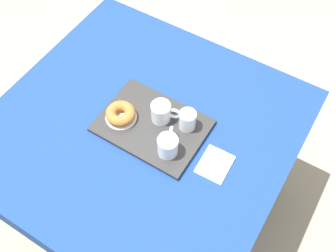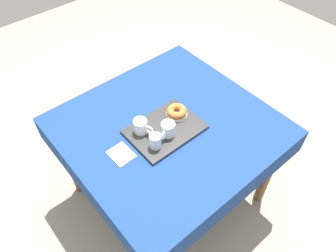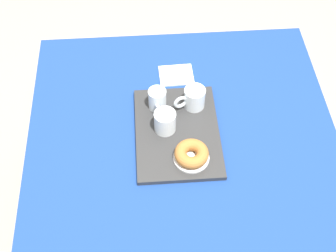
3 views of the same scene
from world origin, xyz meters
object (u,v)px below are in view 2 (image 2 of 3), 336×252
object	(u,v)px
tea_mug_right	(141,126)
donut_plate_left	(177,114)
sugar_donut_left	(177,111)
dining_table	(168,137)
tea_mug_left	(168,130)
serving_tray	(165,129)
water_glass_near	(155,141)
paper_napkin	(121,154)

from	to	relation	value
tea_mug_right	donut_plate_left	size ratio (longest dim) A/B	0.93
sugar_donut_left	dining_table	bearing A→B (deg)	-167.11
tea_mug_left	serving_tray	bearing A→B (deg)	70.46
water_glass_near	donut_plate_left	distance (m)	0.26
serving_tray	sugar_donut_left	distance (m)	0.13
donut_plate_left	paper_napkin	distance (m)	0.40
serving_tray	donut_plate_left	bearing A→B (deg)	17.39
dining_table	water_glass_near	size ratio (longest dim) A/B	14.02
tea_mug_left	tea_mug_right	world-z (taller)	same
dining_table	tea_mug_left	xyz separation A→B (m)	(-0.05, -0.06, 0.16)
water_glass_near	donut_plate_left	bearing A→B (deg)	22.97
sugar_donut_left	tea_mug_right	bearing A→B (deg)	172.27
serving_tray	tea_mug_left	world-z (taller)	tea_mug_left
tea_mug_left	water_glass_near	xyz separation A→B (m)	(-0.10, -0.02, -0.00)
water_glass_near	serving_tray	bearing A→B (deg)	28.19
dining_table	water_glass_near	xyz separation A→B (m)	(-0.16, -0.08, 0.16)
serving_tray	paper_napkin	bearing A→B (deg)	175.93
tea_mug_left	paper_napkin	world-z (taller)	tea_mug_left
sugar_donut_left	paper_napkin	bearing A→B (deg)	-177.57
paper_napkin	water_glass_near	bearing A→B (deg)	-26.64
paper_napkin	dining_table	bearing A→B (deg)	-0.17
water_glass_near	dining_table	bearing A→B (deg)	27.55
paper_napkin	sugar_donut_left	bearing A→B (deg)	2.43
sugar_donut_left	water_glass_near	bearing A→B (deg)	-157.03
tea_mug_right	donut_plate_left	xyz separation A→B (m)	(0.23, -0.03, -0.03)
serving_tray	tea_mug_right	distance (m)	0.14
dining_table	paper_napkin	size ratio (longest dim) A/B	8.71
paper_napkin	donut_plate_left	bearing A→B (deg)	2.43
donut_plate_left	paper_napkin	world-z (taller)	donut_plate_left
serving_tray	sugar_donut_left	world-z (taller)	sugar_donut_left
donut_plate_left	sugar_donut_left	xyz separation A→B (m)	(0.00, 0.00, 0.02)
tea_mug_left	paper_napkin	size ratio (longest dim) A/B	0.86
serving_tray	donut_plate_left	world-z (taller)	donut_plate_left
dining_table	sugar_donut_left	distance (m)	0.17
tea_mug_right	dining_table	bearing A→B (deg)	-17.95
dining_table	sugar_donut_left	bearing A→B (deg)	12.89
tea_mug_right	sugar_donut_left	world-z (taller)	tea_mug_right
donut_plate_left	sugar_donut_left	distance (m)	0.02
dining_table	tea_mug_right	xyz separation A→B (m)	(-0.15, 0.05, 0.16)
tea_mug_right	sugar_donut_left	size ratio (longest dim) A/B	0.97
dining_table	paper_napkin	world-z (taller)	paper_napkin
paper_napkin	tea_mug_left	bearing A→B (deg)	-13.28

